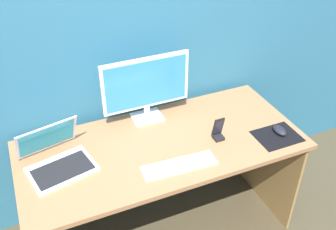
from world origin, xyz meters
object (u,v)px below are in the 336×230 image
Objects in this scene: monitor at (146,87)px; keyboard_external at (179,165)px; mouse at (280,130)px; laptop at (57,159)px; phone_in_dock at (218,131)px.

monitor is 1.33× the size of keyboard_external.
monitor is at bearing 93.27° from keyboard_external.
keyboard_external is 3.95× the size of mouse.
mouse is at bearing 5.55° from keyboard_external.
mouse is at bearing -34.40° from monitor.
phone_in_dock is (0.87, -0.13, 0.00)m from laptop.
monitor is 0.64m from laptop.
phone_in_dock is at bearing -49.16° from monitor.
monitor is at bearing 146.43° from mouse.
mouse is at bearing -15.82° from phone_in_dock.
keyboard_external is at bearing -23.87° from laptop.
keyboard_external is at bearing -176.83° from mouse.
monitor is 5.27× the size of mouse.
laptop is 0.63m from keyboard_external.
mouse is (0.65, 0.03, 0.02)m from keyboard_external.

